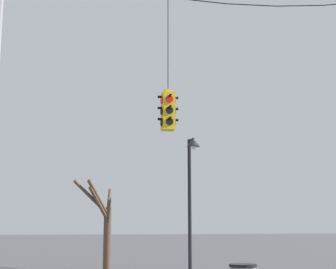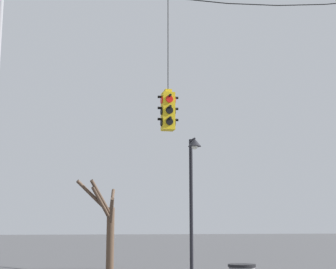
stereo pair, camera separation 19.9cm
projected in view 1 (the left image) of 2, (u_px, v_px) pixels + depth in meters
The scene contains 3 objects.
traffic_light_near_right_pole at pixel (168, 110), 14.25m from camera, with size 0.58×0.58×3.91m.
street_lamp at pixel (191, 178), 17.23m from camera, with size 0.44×0.77×4.78m.
bare_tree at pixel (105, 223), 22.25m from camera, with size 1.95×2.69×3.79m.
Camera 1 is at (-4.35, -13.52, 1.85)m, focal length 55.00 mm.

